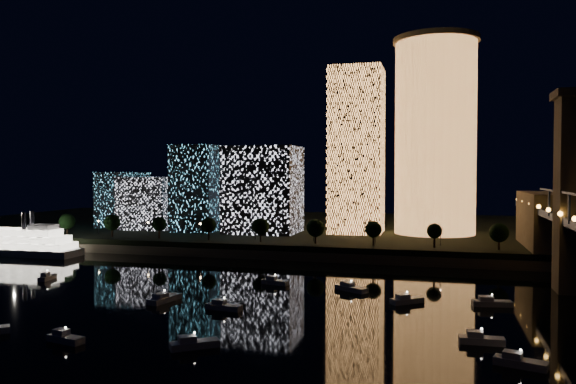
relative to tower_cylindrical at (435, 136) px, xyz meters
name	(u,v)px	position (x,y,z in m)	size (l,w,h in m)	color
ground	(269,328)	(-29.65, -132.53, -44.46)	(520.00, 520.00, 0.00)	black
far_bank	(369,231)	(-29.65, 27.47, -41.96)	(420.00, 160.00, 5.00)	black
seawall	(341,257)	(-29.65, -50.53, -42.96)	(420.00, 6.00, 3.00)	#6B5E4C
tower_cylindrical	(435,136)	(0.00, 0.00, 0.00)	(34.00, 34.00, 78.67)	#FFA251
tower_rectangular	(357,151)	(-31.03, -5.24, -5.84)	(21.13, 21.13, 67.23)	#FFA251
midrise_blocks	(204,193)	(-95.47, -12.12, -23.53)	(92.93, 28.99, 36.27)	silver
riverboat	(8,243)	(-149.20, -65.38, -40.27)	(54.36, 12.27, 16.32)	silver
motorboats	(270,309)	(-32.72, -121.70, -43.64)	(122.66, 63.58, 2.78)	silver
esplanade_trees	(255,226)	(-61.83, -44.53, -33.99)	(166.19, 6.27, 8.64)	black
street_lamps	(255,229)	(-63.65, -38.53, -35.44)	(132.70, 0.70, 5.65)	black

